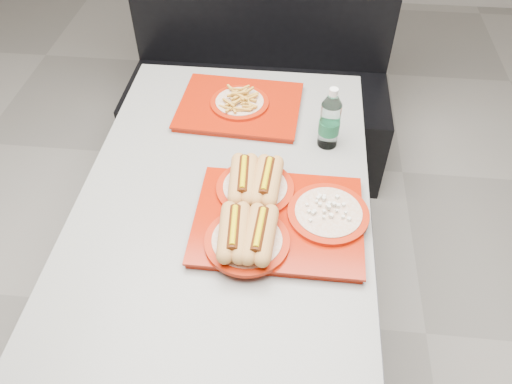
# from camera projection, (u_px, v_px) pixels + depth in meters

# --- Properties ---
(ground) EXTENTS (6.00, 6.00, 0.00)m
(ground) POSITION_uv_depth(u_px,v_px,m) (233.00, 316.00, 2.10)
(ground) COLOR gray
(ground) RESTS_ON ground
(diner_table) EXTENTS (0.92, 1.42, 0.75)m
(diner_table) POSITION_uv_depth(u_px,v_px,m) (227.00, 226.00, 1.68)
(diner_table) COLOR black
(diner_table) RESTS_ON ground
(booth_bench) EXTENTS (1.30, 0.57, 1.35)m
(booth_bench) POSITION_uv_depth(u_px,v_px,m) (259.00, 87.00, 2.56)
(booth_bench) COLOR black
(booth_bench) RESTS_ON ground
(tray_near) EXTENTS (0.51, 0.45, 0.11)m
(tray_near) POSITION_uv_depth(u_px,v_px,m) (272.00, 213.00, 1.45)
(tray_near) COLOR #941604
(tray_near) RESTS_ON diner_table
(tray_far) EXTENTS (0.46, 0.37, 0.09)m
(tray_far) POSITION_uv_depth(u_px,v_px,m) (240.00, 104.00, 1.84)
(tray_far) COLOR #941604
(tray_far) RESTS_ON diner_table
(water_bottle) EXTENTS (0.07, 0.07, 0.22)m
(water_bottle) POSITION_uv_depth(u_px,v_px,m) (330.00, 121.00, 1.65)
(water_bottle) COLOR silver
(water_bottle) RESTS_ON diner_table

